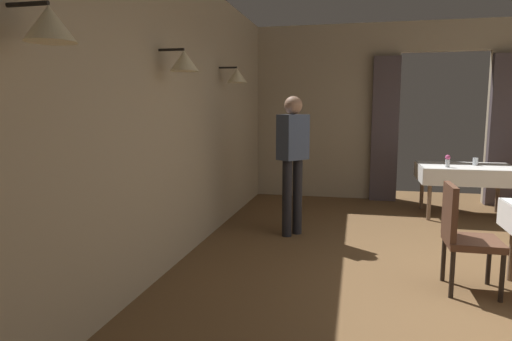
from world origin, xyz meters
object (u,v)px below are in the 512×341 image
at_px(dining_table_far, 466,172).
at_px(chair_mid_left, 463,233).
at_px(glass_far_b, 475,162).
at_px(person_waiter_by_doorway, 293,154).
at_px(flower_vase_far, 448,161).

relative_size(dining_table_far, chair_mid_left, 1.43).
xyz_separation_m(glass_far_b, person_waiter_by_doorway, (-2.46, -1.59, 0.22)).
bearing_deg(glass_far_b, dining_table_far, -156.61).
distance_m(flower_vase_far, person_waiter_by_doorway, 2.40).
distance_m(chair_mid_left, glass_far_b, 3.10).
distance_m(flower_vase_far, glass_far_b, 0.54).
xyz_separation_m(chair_mid_left, flower_vase_far, (0.35, 2.67, 0.33)).
bearing_deg(chair_mid_left, glass_far_b, 75.29).
distance_m(dining_table_far, chair_mid_left, 3.01).
height_order(dining_table_far, person_waiter_by_doorway, person_waiter_by_doorway).
height_order(chair_mid_left, flower_vase_far, chair_mid_left).
relative_size(dining_table_far, glass_far_b, 11.97).
bearing_deg(flower_vase_far, person_waiter_by_doorway, -147.64).
xyz_separation_m(chair_mid_left, person_waiter_by_doorway, (-1.67, 1.39, 0.51)).
bearing_deg(person_waiter_by_doorway, flower_vase_far, 32.36).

